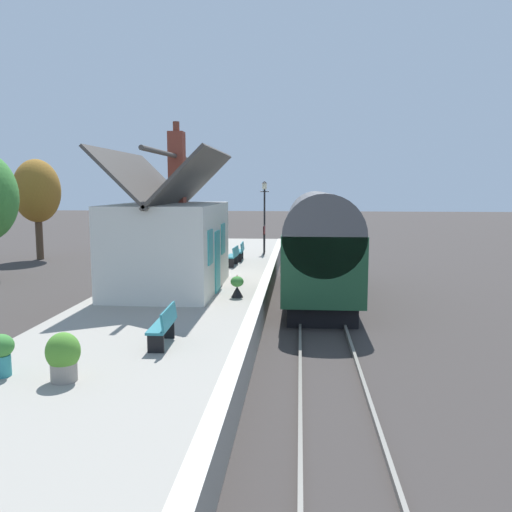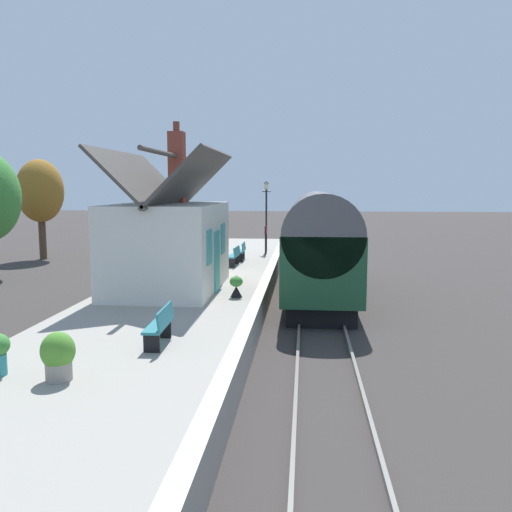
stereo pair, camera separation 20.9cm
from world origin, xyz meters
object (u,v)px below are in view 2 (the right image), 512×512
at_px(planter_by_door, 58,355).
at_px(tree_distant, 40,192).
at_px(bench_platform_end, 234,255).
at_px(lamp_post_platform, 266,203).
at_px(station_building, 169,242).
at_px(train, 319,244).
at_px(planter_edge_near, 236,287).
at_px(bench_near_building, 241,251).
at_px(station_sign_board, 266,233).
at_px(bench_by_lamp, 160,325).

height_order(planter_by_door, tree_distant, tree_distant).
bearing_deg(bench_platform_end, lamp_post_platform, -11.05).
bearing_deg(station_building, train, -58.17).
relative_size(planter_edge_near, tree_distant, 0.12).
bearing_deg(train, planter_edge_near, 148.17).
xyz_separation_m(station_building, lamp_post_platform, (11.17, -2.59, 1.04)).
height_order(bench_near_building, tree_distant, tree_distant).
height_order(bench_platform_end, station_sign_board, station_sign_board).
bearing_deg(planter_edge_near, station_building, 64.75).
bearing_deg(bench_near_building, planter_by_door, 175.03).
bearing_deg(bench_platform_end, station_sign_board, -15.52).
bearing_deg(station_sign_board, planter_by_door, 172.51).
relative_size(train, planter_edge_near, 13.70).
distance_m(train, planter_edge_near, 5.36).
height_order(train, bench_by_lamp, train).
bearing_deg(tree_distant, bench_near_building, -114.72).
xyz_separation_m(station_sign_board, tree_distant, (3.89, 14.41, 2.12)).
bearing_deg(lamp_post_platform, bench_by_lamp, 176.45).
xyz_separation_m(train, station_sign_board, (6.53, 2.64, -0.10)).
xyz_separation_m(bench_platform_end, planter_edge_near, (-6.92, -0.99, -0.12)).
distance_m(train, bench_platform_end, 4.56).
xyz_separation_m(bench_platform_end, planter_by_door, (-14.67, 1.33, 0.00)).
height_order(train, bench_near_building, train).
relative_size(planter_edge_near, station_sign_board, 0.48).
height_order(bench_platform_end, planter_edge_near, bench_platform_end).
relative_size(planter_by_door, tree_distant, 0.15).
bearing_deg(station_building, planter_by_door, -178.71).
xyz_separation_m(train, tree_distant, (10.42, 17.05, 2.02)).
bearing_deg(bench_platform_end, planter_edge_near, -171.83).
distance_m(bench_by_lamp, planter_edge_near, 5.51).
bearing_deg(lamp_post_platform, tree_distant, 79.94).
bearing_deg(planter_by_door, bench_near_building, -4.97).
xyz_separation_m(train, bench_near_building, (4.26, 3.67, -0.81)).
relative_size(bench_by_lamp, tree_distant, 0.23).
relative_size(station_building, tree_distant, 0.96).
relative_size(bench_platform_end, planter_by_door, 1.54).
bearing_deg(bench_near_building, planter_edge_near, -174.21).
distance_m(planter_by_door, tree_distant, 25.77).
xyz_separation_m(planter_by_door, tree_distant, (22.66, 11.94, 2.83)).
relative_size(train, bench_by_lamp, 7.33).
height_order(bench_platform_end, planter_by_door, planter_by_door).
xyz_separation_m(station_building, planter_by_door, (-8.95, -0.20, -1.19)).
height_order(train, station_sign_board, train).
bearing_deg(tree_distant, lamp_post_platform, -100.06).
xyz_separation_m(train, lamp_post_platform, (7.87, 2.71, 1.43)).
bearing_deg(bench_platform_end, station_building, 165.02).
distance_m(lamp_post_platform, station_sign_board, 2.04).
height_order(train, lamp_post_platform, lamp_post_platform).
xyz_separation_m(station_building, station_sign_board, (9.82, -2.67, -0.49)).
distance_m(station_sign_board, tree_distant, 15.07).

